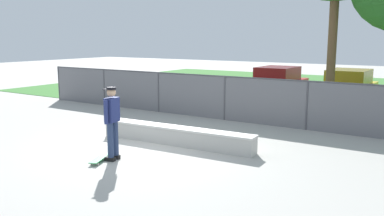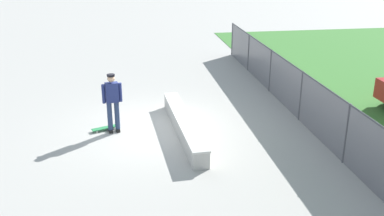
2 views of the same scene
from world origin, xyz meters
TOP-DOWN VIEW (x-y plane):
  - ground_plane at (0.00, 0.00)m, footprint 80.00×80.00m
  - concrete_ledge at (0.50, 0.99)m, footprint 4.89×0.74m
  - skateboarder at (0.08, -1.10)m, footprint 0.34×0.59m
  - skateboard at (-0.11, -1.40)m, footprint 0.48×0.82m
  - chainlink_fence at (0.00, 4.88)m, footprint 18.53×0.07m

SIDE VIEW (x-z plane):
  - ground_plane at x=0.00m, z-range 0.00..0.00m
  - skateboard at x=-0.11m, z-range 0.03..0.12m
  - concrete_ledge at x=0.50m, z-range 0.00..0.52m
  - chainlink_fence at x=0.00m, z-range 0.08..1.73m
  - skateboarder at x=0.08m, z-range 0.11..1.95m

